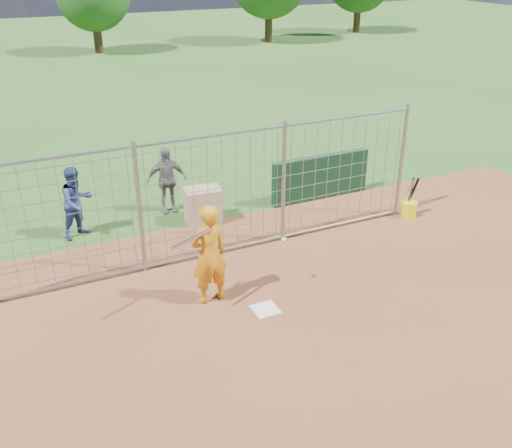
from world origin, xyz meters
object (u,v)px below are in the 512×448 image
batter (209,254)px  equipment_bin (203,205)px  bystander_a (77,202)px  bystander_b (166,180)px  bucket_with_bats (409,207)px

batter → equipment_bin: bearing=-115.1°
bystander_a → bystander_b: bearing=-15.6°
bystander_b → equipment_bin: bearing=-53.6°
equipment_bin → bucket_with_bats: bucket_with_bats is taller
batter → bystander_a: (-1.60, 3.57, -0.14)m
batter → bystander_a: bearing=-72.2°
batter → equipment_bin: batter is taller
equipment_bin → batter: bearing=-100.7°
bystander_a → bystander_b: size_ratio=0.99×
bystander_a → equipment_bin: 2.71m
batter → bystander_b: bearing=-103.5°
bystander_a → bucket_with_bats: (7.02, -2.31, -0.54)m
bystander_a → equipment_bin: size_ratio=1.96×
bystander_b → equipment_bin: 1.11m
bucket_with_bats → bystander_a: bearing=161.8°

